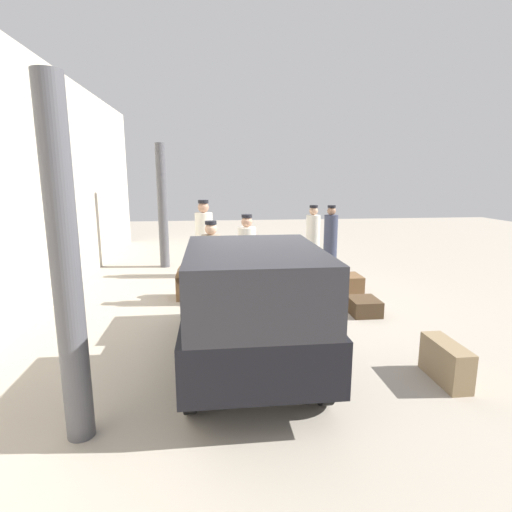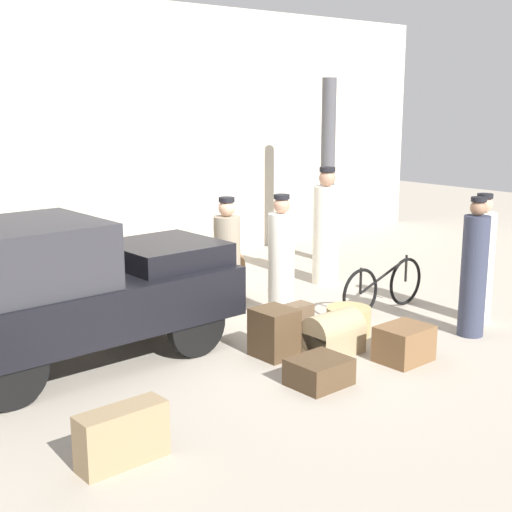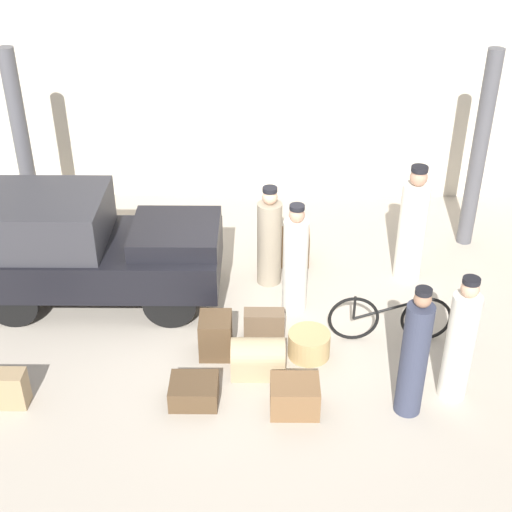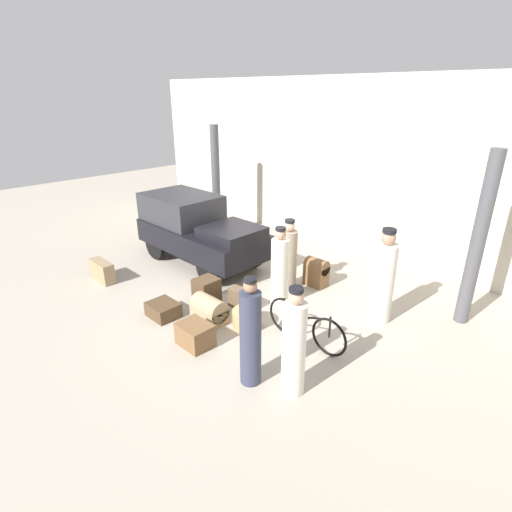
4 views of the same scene
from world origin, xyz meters
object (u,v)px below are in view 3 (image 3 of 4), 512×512
(porter_with_bicycle, at_px, (414,357))
(wicker_basket, at_px, (309,344))
(conductor_in_dark_uniform, at_px, (412,228))
(suitcase_tan_flat, at_px, (194,391))
(bicycle, at_px, (390,318))
(trunk_umber_medium, at_px, (264,324))
(porter_standing_middle, at_px, (460,344))
(porter_carrying_trunk, at_px, (269,240))
(trunk_large_brown, at_px, (295,396))
(porter_lifting_near_truck, at_px, (295,263))
(trunk_wicker_pale, at_px, (293,245))
(trunk_barrel_dark, at_px, (258,358))
(truck, at_px, (83,245))
(suitcase_black_upright, at_px, (216,336))

(porter_with_bicycle, bearing_deg, wicker_basket, 137.70)
(conductor_in_dark_uniform, height_order, suitcase_tan_flat, conductor_in_dark_uniform)
(bicycle, distance_m, trunk_umber_medium, 1.70)
(conductor_in_dark_uniform, xyz_separation_m, porter_standing_middle, (0.09, -2.71, -0.06))
(bicycle, xyz_separation_m, porter_standing_middle, (0.62, -1.09, 0.43))
(porter_carrying_trunk, xyz_separation_m, trunk_large_brown, (0.29, -2.82, -0.52))
(porter_standing_middle, xyz_separation_m, suitcase_tan_flat, (-3.17, -0.14, -0.64))
(bicycle, relative_size, conductor_in_dark_uniform, 0.90)
(porter_lifting_near_truck, bearing_deg, wicker_basket, -81.72)
(trunk_wicker_pale, distance_m, trunk_barrel_dark, 2.73)
(truck, relative_size, trunk_umber_medium, 6.37)
(truck, bearing_deg, porter_lifting_near_truck, -4.67)
(porter_with_bicycle, height_order, trunk_wicker_pale, porter_with_bicycle)
(porter_lifting_near_truck, height_order, trunk_barrel_dark, porter_lifting_near_truck)
(bicycle, xyz_separation_m, trunk_large_brown, (-1.33, -1.38, -0.15))
(truck, relative_size, porter_standing_middle, 2.07)
(bicycle, xyz_separation_m, conductor_in_dark_uniform, (0.53, 1.61, 0.49))
(porter_carrying_trunk, bearing_deg, trunk_wicker_pale, 54.29)
(truck, bearing_deg, trunk_barrel_dark, -33.83)
(trunk_umber_medium, bearing_deg, porter_carrying_trunk, 86.78)
(porter_with_bicycle, xyz_separation_m, trunk_umber_medium, (-1.72, 1.44, -0.61))
(trunk_large_brown, bearing_deg, trunk_umber_medium, 104.10)
(wicker_basket, relative_size, trunk_umber_medium, 1.01)
(porter_standing_middle, height_order, suitcase_black_upright, porter_standing_middle)
(bicycle, xyz_separation_m, trunk_barrel_dark, (-1.77, -0.70, -0.12))
(conductor_in_dark_uniform, distance_m, trunk_large_brown, 3.58)
(wicker_basket, height_order, trunk_wicker_pale, trunk_wicker_pale)
(porter_standing_middle, height_order, suitcase_tan_flat, porter_standing_middle)
(conductor_in_dark_uniform, relative_size, trunk_umber_medium, 3.35)
(porter_carrying_trunk, relative_size, porter_standing_middle, 0.94)
(porter_lifting_near_truck, distance_m, porter_with_bicycle, 2.47)
(trunk_barrel_dark, xyz_separation_m, trunk_large_brown, (0.44, -0.68, -0.03))
(trunk_large_brown, bearing_deg, wicker_basket, 77.52)
(wicker_basket, xyz_separation_m, trunk_umber_medium, (-0.59, 0.41, 0.02))
(conductor_in_dark_uniform, relative_size, porter_lifting_near_truck, 1.11)
(trunk_barrel_dark, distance_m, suitcase_black_upright, 0.69)
(truck, xyz_separation_m, bicycle, (4.28, -0.98, -0.55))
(suitcase_tan_flat, bearing_deg, porter_standing_middle, 2.48)
(porter_lifting_near_truck, bearing_deg, bicycle, -30.36)
(bicycle, bearing_deg, porter_carrying_trunk, 138.21)
(wicker_basket, xyz_separation_m, conductor_in_dark_uniform, (1.63, 1.96, 0.67))
(wicker_basket, distance_m, porter_with_bicycle, 1.65)
(porter_lifting_near_truck, bearing_deg, trunk_umber_medium, -123.13)
(conductor_in_dark_uniform, bearing_deg, porter_standing_middle, -88.17)
(truck, height_order, porter_carrying_trunk, truck)
(porter_standing_middle, relative_size, trunk_large_brown, 2.91)
(truck, relative_size, suitcase_black_upright, 6.29)
(suitcase_tan_flat, bearing_deg, trunk_wicker_pale, 67.71)
(wicker_basket, bearing_deg, trunk_large_brown, -102.48)
(porter_lifting_near_truck, bearing_deg, trunk_large_brown, -91.95)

